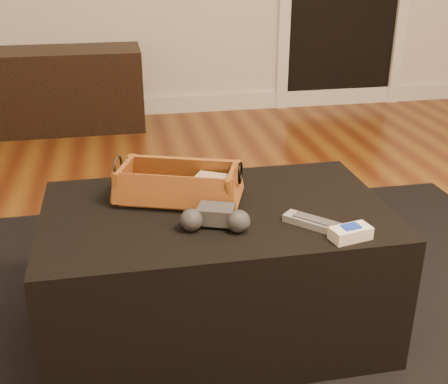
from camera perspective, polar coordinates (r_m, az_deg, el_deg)
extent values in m
cube|color=brown|center=(1.74, 3.90, -17.22)|extent=(5.00, 5.50, 0.01)
cube|color=white|center=(4.15, -5.72, 8.78)|extent=(5.00, 0.04, 0.12)
cube|color=black|center=(3.90, -18.22, 9.76)|extent=(1.32, 0.45, 0.52)
cube|color=black|center=(1.82, -0.45, -14.59)|extent=(2.60, 2.00, 0.01)
cube|color=black|center=(1.73, -0.78, -7.98)|extent=(1.00, 0.60, 0.42)
cube|color=black|center=(1.68, -5.32, -0.17)|extent=(0.20, 0.09, 0.02)
cube|color=tan|center=(1.69, -1.17, 0.71)|extent=(0.12, 0.11, 0.06)
cube|color=#946021|center=(1.69, -4.58, -0.53)|extent=(0.36, 0.25, 0.01)
cube|color=#995C22|center=(1.75, -4.03, 2.16)|extent=(0.34, 0.15, 0.09)
cube|color=#A05924|center=(1.60, -5.30, 0.00)|extent=(0.34, 0.15, 0.09)
cube|color=#A15724|center=(1.64, 1.16, 0.78)|extent=(0.09, 0.18, 0.09)
cube|color=#A55625|center=(1.72, -10.18, 1.44)|extent=(0.09, 0.18, 0.09)
torus|color=black|center=(1.63, 1.66, 1.95)|extent=(0.03, 0.07, 0.07)
torus|color=#373125|center=(1.71, -10.72, 2.62)|extent=(0.03, 0.07, 0.07)
cube|color=#38383B|center=(1.52, -0.82, -2.27)|extent=(0.12, 0.10, 0.05)
sphere|color=#303032|center=(1.50, -3.32, -2.86)|extent=(0.08, 0.08, 0.06)
sphere|color=#313234|center=(1.49, 1.50, -3.00)|extent=(0.08, 0.08, 0.06)
cube|color=#9B9EA2|center=(1.54, 9.79, -3.32)|extent=(0.18, 0.19, 0.02)
cube|color=#434346|center=(1.53, 9.82, -2.92)|extent=(0.13, 0.14, 0.00)
cube|color=white|center=(1.50, 12.73, -4.10)|extent=(0.12, 0.08, 0.03)
cube|color=blue|center=(1.49, 12.80, -3.45)|extent=(0.05, 0.04, 0.01)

